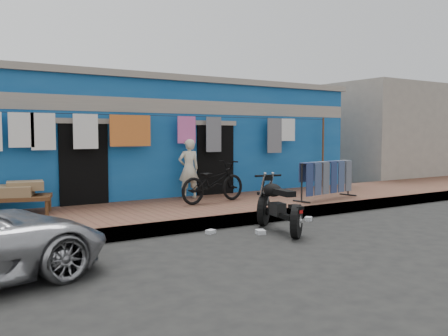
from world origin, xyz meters
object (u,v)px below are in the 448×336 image
Objects in this scene: bicycle at (213,177)px; jeans_rack at (326,179)px; seated_person at (189,169)px; motorcycle at (279,204)px; charpoy at (4,199)px.

bicycle reaches higher than jeans_rack.
motorcycle is (0.10, -3.43, -0.47)m from seated_person.
jeans_rack is at bearing 39.54° from motorcycle.
seated_person is 3.47m from motorcycle.
seated_person is 3.43m from jeans_rack.
bicycle is 2.53m from motorcycle.
charpoy is at bearing 9.07° from seated_person.
jeans_rack is (2.75, 1.54, 0.21)m from motorcycle.
charpoy is (-4.26, -0.19, -0.43)m from seated_person.
bicycle reaches higher than motorcycle.
charpoy is at bearing 166.49° from jeans_rack.
seated_person is 0.81× the size of bicycle.
bicycle is 4.47m from charpoy.
seated_person is 0.73× the size of charpoy.
motorcycle is at bearing 98.16° from seated_person.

